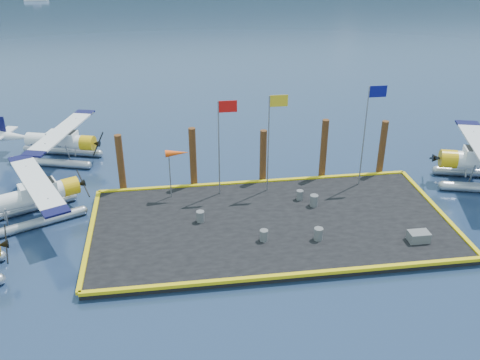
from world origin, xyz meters
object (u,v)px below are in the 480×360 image
Objects in this scene: flagpole_blue at (369,121)px; drum_2 at (314,200)px; drum_5 at (300,195)px; piling_2 at (263,158)px; drum_0 at (200,216)px; drum_1 at (318,234)px; flagpole_red at (222,133)px; crate at (419,236)px; piling_4 at (382,150)px; seaplane_c at (59,143)px; drum_3 at (264,235)px; piling_3 at (324,151)px; piling_1 at (193,159)px; seaplane_b at (33,198)px; windsock at (177,154)px; piling_0 at (121,165)px; flagpole_yellow at (272,129)px.

drum_2 is at bearing -148.60° from flagpole_blue.
drum_2 reaches higher than drum_5.
piling_2 is (-2.39, 3.92, 1.15)m from drum_2.
drum_2 is at bearing 7.21° from drum_0.
piling_2 is (-1.67, 7.52, 1.16)m from drum_1.
drum_1 is at bearing -101.37° from drum_2.
drum_1 is at bearing -52.98° from flagpole_red.
flagpole_red is 1.58× the size of piling_2.
drum_1 is 0.63× the size of crate.
flagpole_blue is (4.45, 1.45, 3.99)m from drum_5.
drum_2 is 0.11× the size of flagpole_blue.
piling_4 reaches higher than drum_2.
seaplane_c is at bearing 146.28° from flagpole_red.
piling_3 is at bearing 53.99° from drum_3.
piling_1 is 1.05× the size of piling_4.
drum_2 is at bearing 60.12° from seaplane_b.
windsock is 0.78× the size of piling_0.
flagpole_yellow is at bearing 75.61° from drum_3.
drum_0 is 0.16× the size of piling_4.
flagpole_blue is at bearing 18.01° from drum_5.
seaplane_b is at bearing 174.88° from drum_2.
drum_3 is 6.92m from flagpole_yellow.
drum_2 is 0.17× the size of piling_0.
flagpole_blue is at bearing 67.70° from seaplane_b.
piling_4 is (6.25, 3.05, 1.30)m from drum_5.
crate is (5.25, -0.89, -0.07)m from drum_1.
drum_2 is 0.63× the size of crate.
piling_1 is (-10.70, 1.60, -2.59)m from flagpole_blue.
flagpole_yellow is at bearing 133.27° from drum_2.
flagpole_red is at bearing 162.32° from drum_5.
crate is (5.17, -5.36, -0.02)m from drum_5.
piling_2 reaches higher than seaplane_c.
seaplane_b is 7.72× the size of crate.
drum_2 is 6.75m from flagpole_red.
drum_0 is at bearing -150.44° from piling_3.
drum_1 is 8.26m from flagpole_red.
piling_4 is (7.80, 1.60, -2.51)m from flagpole_yellow.
drum_0 is 5.13m from flagpole_red.
piling_2 reaches higher than drum_1.
piling_0 is at bearing 137.14° from drum_3.
seaplane_c is 2.03× the size of piling_3.
drum_5 is (15.65, -0.58, -0.66)m from seaplane_b.
seaplane_c is at bearing 159.88° from flagpole_blue.
flagpole_blue is (3.81, 2.32, 3.94)m from drum_2.
piling_0 reaches higher than piling_2.
drum_5 is (-0.64, 0.88, -0.05)m from drum_2.
drum_3 is at bearing -42.86° from piling_0.
seaplane_b reaches higher than drum_3.
piling_3 reaches higher than piling_4.
flagpole_yellow is at bearing 34.47° from drum_0.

